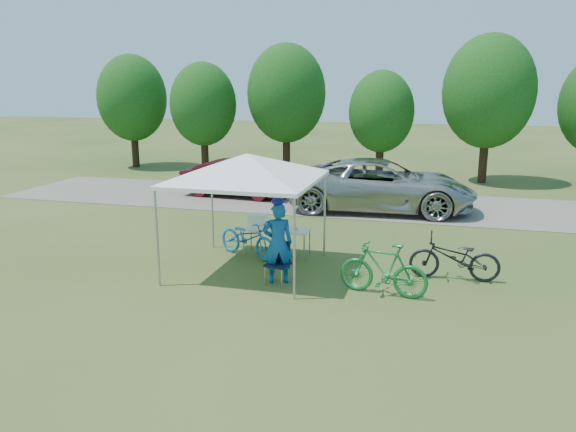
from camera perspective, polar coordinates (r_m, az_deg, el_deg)
name	(u,v)px	position (r m, az deg, el deg)	size (l,w,h in m)	color
ground	(248,270)	(13.23, -4.04, -5.46)	(100.00, 100.00, 0.00)	#2D5119
gravel_strip	(320,201)	(20.68, 3.24, 1.51)	(24.00, 5.00, 0.02)	gray
canopy	(246,157)	(12.63, -4.24, 6.01)	(4.53, 4.53, 3.00)	#A5A5AA
treeline	(342,99)	(26.25, 5.51, 11.75)	(24.89, 4.28, 6.30)	#382314
folding_table	(277,230)	(14.16, -1.16, -1.43)	(1.67, 0.70, 0.69)	white
folding_chair	(279,258)	(12.25, -0.89, -4.32)	(0.56, 0.58, 0.91)	black
cooler	(258,220)	(14.25, -3.07, -0.46)	(0.47, 0.32, 0.34)	white
ice_cream_cup	(296,229)	(13.97, 0.81, -1.32)	(0.09, 0.09, 0.07)	yellow
cyclist	(278,243)	(12.12, -1.04, -2.78)	(0.65, 0.43, 1.78)	#124D93
bike_blue	(248,238)	(14.07, -4.11, -2.24)	(0.64, 1.84, 0.97)	blue
bike_green	(383,269)	(11.68, 9.66, -5.34)	(0.52, 1.85, 1.11)	#1B7C39
bike_dark	(455,258)	(12.91, 16.57, -4.08)	(0.68, 1.95, 1.02)	black
minivan	(381,185)	(19.29, 9.46, 3.13)	(2.88, 6.24, 1.73)	#AEAEA9
sedan	(236,178)	(21.52, -5.29, 3.82)	(1.45, 4.15, 1.37)	#570E1B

